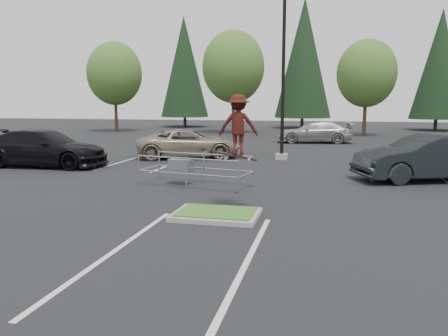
% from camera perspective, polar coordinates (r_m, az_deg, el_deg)
% --- Properties ---
extents(ground, '(120.00, 120.00, 0.00)m').
position_cam_1_polar(ground, '(11.45, -1.01, -6.40)').
color(ground, black).
rests_on(ground, ground).
extents(grass_median, '(2.20, 1.60, 0.16)m').
position_cam_1_polar(grass_median, '(11.43, -1.01, -6.03)').
color(grass_median, gray).
rests_on(grass_median, ground).
extents(stall_lines, '(22.62, 17.60, 0.01)m').
position_cam_1_polar(stall_lines, '(17.49, -0.49, -1.15)').
color(stall_lines, silver).
rests_on(stall_lines, ground).
extents(light_pole, '(0.70, 0.60, 10.12)m').
position_cam_1_polar(light_pole, '(22.89, 7.75, 12.52)').
color(light_pole, gray).
rests_on(light_pole, ground).
extents(decid_a, '(5.44, 5.44, 8.91)m').
position_cam_1_polar(decid_a, '(45.80, -14.08, 11.63)').
color(decid_a, '#38281C').
rests_on(decid_a, ground).
extents(decid_b, '(5.89, 5.89, 9.64)m').
position_cam_1_polar(decid_b, '(42.28, 1.23, 12.78)').
color(decid_b, '#38281C').
rests_on(decid_b, ground).
extents(decid_c, '(5.12, 5.12, 8.38)m').
position_cam_1_polar(decid_c, '(40.75, 18.10, 11.41)').
color(decid_c, '#38281C').
rests_on(decid_c, ground).
extents(conif_a, '(5.72, 5.72, 13.00)m').
position_cam_1_polar(conif_a, '(53.56, -5.22, 13.00)').
color(conif_a, '#38281C').
rests_on(conif_a, ground).
extents(conif_b, '(6.38, 6.38, 14.50)m').
position_cam_1_polar(conif_b, '(51.53, 10.37, 13.91)').
color(conif_b, '#38281C').
rests_on(conif_b, ground).
extents(conif_c, '(5.50, 5.50, 12.50)m').
position_cam_1_polar(conif_c, '(51.62, 26.35, 12.05)').
color(conif_c, '#38281C').
rests_on(conif_c, ground).
extents(cart_corral, '(4.13, 2.12, 1.12)m').
position_cam_1_polar(cart_corral, '(15.77, -5.21, 0.31)').
color(cart_corral, '#92959A').
rests_on(cart_corral, ground).
extents(skateboarder, '(1.14, 0.77, 1.81)m').
position_cam_1_polar(skateboarder, '(11.97, 1.85, 5.61)').
color(skateboarder, black).
rests_on(skateboarder, ground).
extents(car_l_tan, '(6.05, 4.26, 1.53)m').
position_cam_1_polar(car_l_tan, '(23.47, -4.82, 3.20)').
color(car_l_tan, gray).
rests_on(car_l_tan, ground).
extents(car_l_black, '(5.99, 2.65, 1.71)m').
position_cam_1_polar(car_l_black, '(21.91, -22.42, 2.43)').
color(car_l_black, black).
rests_on(car_l_black, ground).
extents(car_r_charc, '(5.71, 3.64, 1.78)m').
position_cam_1_polar(car_r_charc, '(18.24, 25.04, 1.26)').
color(car_r_charc, black).
rests_on(car_r_charc, ground).
extents(car_far_silver, '(5.64, 2.89, 1.57)m').
position_cam_1_polar(car_far_silver, '(32.81, 11.81, 4.61)').
color(car_far_silver, '#9A9B96').
rests_on(car_far_silver, ground).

